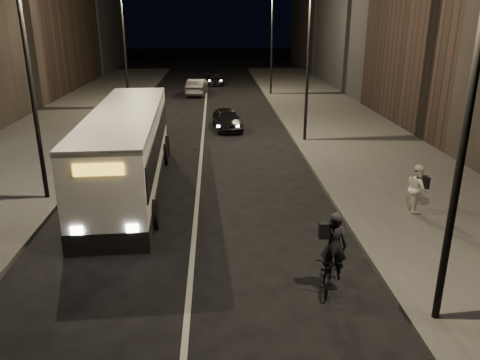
{
  "coord_description": "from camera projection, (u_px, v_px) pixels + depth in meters",
  "views": [
    {
      "loc": [
        0.73,
        -12.65,
        6.57
      ],
      "look_at": [
        1.5,
        1.71,
        1.5
      ],
      "focal_mm": 35.0,
      "sensor_mm": 36.0,
      "label": 1
    }
  ],
  "objects": [
    {
      "name": "ground",
      "position": [
        193.0,
        247.0,
        14.06
      ],
      "size": [
        180.0,
        180.0,
        0.0
      ],
      "primitive_type": "plane",
      "color": "black",
      "rests_on": "ground"
    },
    {
      "name": "streetlight_right_far",
      "position": [
        269.0,
        31.0,
        38.92
      ],
      "size": [
        1.2,
        0.44,
        8.12
      ],
      "color": "black",
      "rests_on": "sidewalk_right"
    },
    {
      "name": "car_mid",
      "position": [
        197.0,
        87.0,
        40.71
      ],
      "size": [
        1.89,
        4.4,
        1.41
      ],
      "primitive_type": "imported",
      "rotation": [
        0.0,
        0.0,
        3.05
      ],
      "color": "#3C3C3E",
      "rests_on": "ground"
    },
    {
      "name": "streetlight_right_mid",
      "position": [
        304.0,
        41.0,
        23.85
      ],
      "size": [
        1.2,
        0.44,
        8.12
      ],
      "color": "black",
      "rests_on": "sidewalk_right"
    },
    {
      "name": "streetlight_left_near",
      "position": [
        34.0,
        53.0,
        15.78
      ],
      "size": [
        1.2,
        0.44,
        8.12
      ],
      "color": "black",
      "rests_on": "sidewalk_left"
    },
    {
      "name": "pedestrian_woman",
      "position": [
        417.0,
        188.0,
        16.0
      ],
      "size": [
        0.7,
        0.86,
        1.67
      ],
      "primitive_type": "imported",
      "rotation": [
        0.0,
        0.0,
        1.48
      ],
      "color": "beige",
      "rests_on": "sidewalk_right"
    },
    {
      "name": "cyclist_on_bicycle",
      "position": [
        331.0,
        262.0,
        11.77
      ],
      "size": [
        1.19,
        1.96,
        2.13
      ],
      "rotation": [
        0.0,
        0.0,
        -0.32
      ],
      "color": "black",
      "rests_on": "ground"
    },
    {
      "name": "sidewalk_right",
      "position": [
        347.0,
        132.0,
        27.65
      ],
      "size": [
        7.0,
        70.0,
        0.16
      ],
      "primitive_type": "cube",
      "color": "#3C3C3A",
      "rests_on": "ground"
    },
    {
      "name": "streetlight_right_near",
      "position": [
        459.0,
        83.0,
        8.78
      ],
      "size": [
        1.2,
        0.44,
        8.12
      ],
      "color": "black",
      "rests_on": "sidewalk_right"
    },
    {
      "name": "car_far",
      "position": [
        215.0,
        79.0,
        46.98
      ],
      "size": [
        1.9,
        4.19,
        1.19
      ],
      "primitive_type": "imported",
      "rotation": [
        0.0,
        0.0,
        0.06
      ],
      "color": "black",
      "rests_on": "ground"
    },
    {
      "name": "streetlight_left_far",
      "position": [
        127.0,
        34.0,
        32.73
      ],
      "size": [
        1.2,
        0.44,
        8.12
      ],
      "color": "black",
      "rests_on": "sidewalk_left"
    },
    {
      "name": "car_near",
      "position": [
        227.0,
        119.0,
        28.36
      ],
      "size": [
        1.99,
        3.91,
        1.28
      ],
      "primitive_type": "imported",
      "rotation": [
        0.0,
        0.0,
        0.13
      ],
      "color": "black",
      "rests_on": "ground"
    },
    {
      "name": "city_bus",
      "position": [
        128.0,
        146.0,
        18.45
      ],
      "size": [
        3.18,
        11.76,
        3.14
      ],
      "rotation": [
        0.0,
        0.0,
        0.05
      ],
      "color": "white",
      "rests_on": "ground"
    },
    {
      "name": "sidewalk_left",
      "position": [
        54.0,
        135.0,
        26.79
      ],
      "size": [
        7.0,
        70.0,
        0.16
      ],
      "primitive_type": "cube",
      "color": "#3C3C3A",
      "rests_on": "ground"
    }
  ]
}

